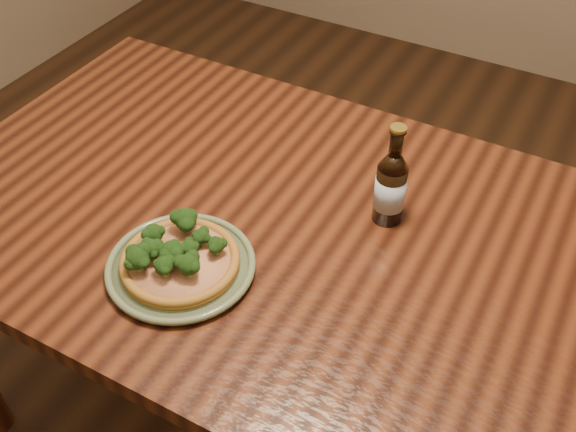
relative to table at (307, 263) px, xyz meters
The scene contains 4 objects.
table is the anchor object (origin of this frame).
plate 0.28m from the table, 126.93° to the right, with size 0.27×0.27×0.02m.
pizza 0.29m from the table, 127.40° to the right, with size 0.22×0.22×0.07m.
beer_bottle 0.24m from the table, 41.21° to the left, with size 0.06×0.06×0.22m.
Camera 1 is at (0.42, -0.74, 1.66)m, focal length 42.00 mm.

